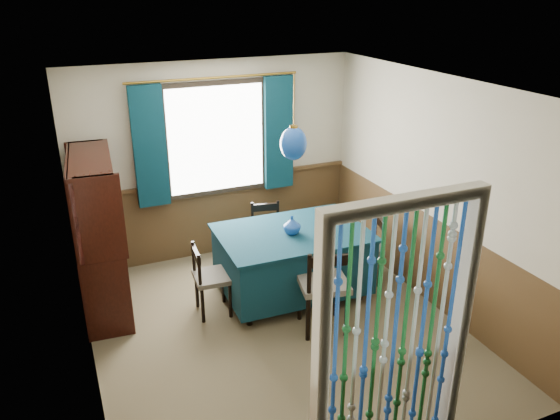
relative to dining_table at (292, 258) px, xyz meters
name	(u,v)px	position (x,y,z in m)	size (l,w,h in m)	color
floor	(278,330)	(-0.43, -0.61, -0.45)	(4.00, 4.00, 0.00)	brown
ceiling	(278,87)	(-0.43, -0.61, 2.05)	(4.00, 4.00, 0.00)	silver
wall_back	(216,161)	(-0.43, 1.39, 0.80)	(3.60, 3.60, 0.00)	#BEB49B
wall_front	(401,335)	(-0.43, -2.61, 0.80)	(3.60, 3.60, 0.00)	#BEB49B
wall_left	(78,254)	(-2.23, -0.61, 0.80)	(4.00, 4.00, 0.00)	#BEB49B
wall_right	(433,193)	(1.37, -0.61, 0.80)	(4.00, 4.00, 0.00)	#BEB49B
wainscot_back	(219,216)	(-0.43, 1.38, 0.05)	(3.60, 3.60, 0.00)	#4B341C
wainscot_left	(92,329)	(-2.22, -0.61, 0.05)	(4.00, 4.00, 0.00)	#4B341C
wainscot_right	(424,256)	(1.35, -0.61, 0.05)	(4.00, 4.00, 0.00)	#4B341C
window	(216,139)	(-0.43, 1.34, 1.10)	(1.32, 0.12, 1.42)	black
doorway	(393,355)	(-0.43, -2.55, 0.60)	(1.16, 0.12, 2.18)	silver
dining_table	(292,258)	(0.00, 0.00, 0.00)	(1.66, 1.17, 0.79)	#0B2C39
chair_near	(324,286)	(0.00, -0.76, 0.06)	(0.57, 0.55, 0.97)	black
chair_far	(267,234)	(0.00, 0.75, -0.02)	(0.48, 0.46, 0.82)	black
chair_left	(210,278)	(-0.97, -0.01, -0.03)	(0.41, 0.42, 0.80)	black
chair_right	(367,246)	(0.94, -0.06, 0.00)	(0.50, 0.52, 0.84)	black
sideboard	(102,257)	(-1.99, 0.58, 0.14)	(0.56, 1.35, 1.72)	black
pendant_lamp	(293,143)	(0.00, 0.00, 1.34)	(0.28, 0.28, 0.88)	olive
vase_table	(292,226)	(-0.03, -0.04, 0.43)	(0.18, 0.18, 0.19)	navy
bowl_shelf	(104,214)	(-1.93, 0.30, 0.75)	(0.22, 0.22, 0.05)	beige
vase_sideboard	(100,214)	(-1.93, 0.92, 0.51)	(0.20, 0.20, 0.21)	beige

